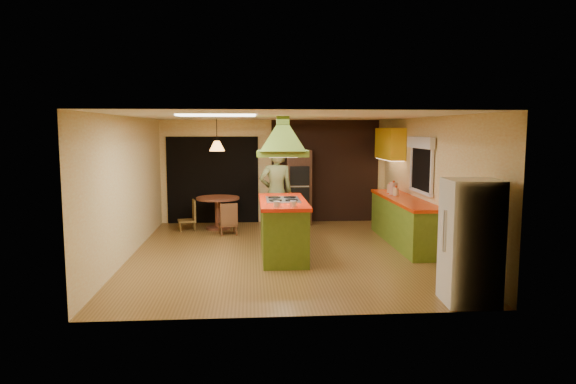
{
  "coord_description": "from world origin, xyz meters",
  "views": [
    {
      "loc": [
        -0.58,
        -9.26,
        2.27
      ],
      "look_at": [
        0.09,
        -0.12,
        1.15
      ],
      "focal_mm": 32.0,
      "sensor_mm": 36.0,
      "label": 1
    }
  ],
  "objects": [
    {
      "name": "fluor_panel",
      "position": [
        -1.1,
        -1.2,
        2.48
      ],
      "size": [
        1.2,
        0.6,
        0.03
      ],
      "primitive_type": "cube",
      "color": "white",
      "rests_on": "ceiling_plane"
    },
    {
      "name": "wall_oven",
      "position": [
        0.56,
        2.95,
        0.89
      ],
      "size": [
        0.59,
        0.6,
        1.78
      ],
      "rotation": [
        0.0,
        0.0,
        -0.01
      ],
      "color": "#462616",
      "rests_on": "ground"
    },
    {
      "name": "window_right",
      "position": [
        2.7,
        0.4,
        1.77
      ],
      "size": [
        0.12,
        1.35,
        1.06
      ],
      "color": "black",
      "rests_on": "room_walls"
    },
    {
      "name": "chair_near",
      "position": [
        -1.08,
        1.76,
        0.35
      ],
      "size": [
        0.45,
        0.45,
        0.7
      ],
      "primitive_type": null,
      "rotation": [
        0.0,
        0.0,
        3.33
      ],
      "color": "brown",
      "rests_on": "ground"
    },
    {
      "name": "dining_table",
      "position": [
        -1.33,
        2.41,
        0.52
      ],
      "size": [
        0.98,
        0.98,
        0.74
      ],
      "rotation": [
        0.0,
        0.0,
        -0.05
      ],
      "color": "brown",
      "rests_on": "ground"
    },
    {
      "name": "brick_panel",
      "position": [
        1.25,
        3.23,
        1.25
      ],
      "size": [
        2.64,
        0.03,
        2.5
      ],
      "primitive_type": "cube",
      "color": "#381E14",
      "rests_on": "ground"
    },
    {
      "name": "canister_large",
      "position": [
        2.4,
        1.22,
        1.04
      ],
      "size": [
        0.18,
        0.18,
        0.25
      ],
      "primitive_type": "cylinder",
      "rotation": [
        0.0,
        0.0,
        -0.11
      ],
      "color": "beige",
      "rests_on": "right_counter"
    },
    {
      "name": "ceiling_plane",
      "position": [
        0.0,
        0.0,
        2.5
      ],
      "size": [
        6.5,
        6.5,
        0.0
      ],
      "primitive_type": "plane",
      "rotation": [
        3.14,
        0.0,
        0.0
      ],
      "color": "silver",
      "rests_on": "room_walls"
    },
    {
      "name": "refrigerator",
      "position": [
        2.26,
        -2.91,
        0.82
      ],
      "size": [
        0.71,
        0.68,
        1.64
      ],
      "primitive_type": "cube",
      "rotation": [
        0.0,
        0.0,
        -0.07
      ],
      "color": "white",
      "rests_on": "ground"
    },
    {
      "name": "right_counter",
      "position": [
        2.45,
        0.6,
        0.46
      ],
      "size": [
        0.62,
        3.05,
        0.92
      ],
      "color": "olive",
      "rests_on": "ground"
    },
    {
      "name": "kitchen_island",
      "position": [
        -0.01,
        -0.22,
        0.52
      ],
      "size": [
        0.82,
        2.05,
        1.03
      ],
      "rotation": [
        0.0,
        0.0,
        0.0
      ],
      "color": "#57711C",
      "rests_on": "ground"
    },
    {
      "name": "room_walls",
      "position": [
        0.0,
        0.0,
        1.25
      ],
      "size": [
        5.5,
        6.5,
        6.5
      ],
      "color": "beige",
      "rests_on": "ground"
    },
    {
      "name": "man",
      "position": [
        -0.06,
        1.15,
        0.97
      ],
      "size": [
        0.78,
        0.59,
        1.94
      ],
      "primitive_type": "imported",
      "rotation": [
        0.0,
        0.0,
        3.33
      ],
      "color": "brown",
      "rests_on": "ground"
    },
    {
      "name": "ground",
      "position": [
        0.0,
        0.0,
        0.0
      ],
      "size": [
        6.5,
        6.5,
        0.0
      ],
      "primitive_type": "plane",
      "color": "brown",
      "rests_on": "ground"
    },
    {
      "name": "canister_small",
      "position": [
        2.4,
        1.04,
        1.0
      ],
      "size": [
        0.14,
        0.14,
        0.16
      ],
      "primitive_type": "cylinder",
      "rotation": [
        0.0,
        0.0,
        -0.19
      ],
      "color": "#FEF3CC",
      "rests_on": "right_counter"
    },
    {
      "name": "range_hood",
      "position": [
        -0.01,
        -0.22,
        2.26
      ],
      "size": [
        0.93,
        0.69,
        0.78
      ],
      "rotation": [
        0.0,
        0.0,
        -0.05
      ],
      "color": "#4D691A",
      "rests_on": "ceiling_plane"
    },
    {
      "name": "pendant_lamp",
      "position": [
        -1.33,
        2.41,
        1.9
      ],
      "size": [
        0.45,
        0.45,
        0.23
      ],
      "primitive_type": "cone",
      "rotation": [
        0.0,
        0.0,
        0.35
      ],
      "color": "#FF9E3F",
      "rests_on": "ceiling_plane"
    },
    {
      "name": "canister_medium",
      "position": [
        2.4,
        1.5,
        1.01
      ],
      "size": [
        0.16,
        0.16,
        0.17
      ],
      "primitive_type": "cylinder",
      "rotation": [
        0.0,
        0.0,
        -0.35
      ],
      "color": "beige",
      "rests_on": "right_counter"
    },
    {
      "name": "chair_left",
      "position": [
        -2.03,
        2.31,
        0.34
      ],
      "size": [
        0.45,
        0.45,
        0.69
      ],
      "primitive_type": null,
      "rotation": [
        0.0,
        0.0,
        -1.34
      ],
      "color": "brown",
      "rests_on": "ground"
    },
    {
      "name": "nook_opening",
      "position": [
        -1.5,
        3.23,
        1.05
      ],
      "size": [
        2.2,
        0.03,
        2.1
      ],
      "primitive_type": "cube",
      "color": "black",
      "rests_on": "ground"
    },
    {
      "name": "upper_cabinets",
      "position": [
        2.57,
        2.2,
        1.95
      ],
      "size": [
        0.34,
        1.4,
        0.7
      ],
      "primitive_type": "cube",
      "color": "yellow",
      "rests_on": "room_walls"
    }
  ]
}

